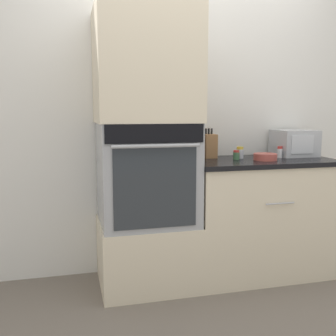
{
  "coord_description": "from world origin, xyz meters",
  "views": [
    {
      "loc": [
        -0.89,
        -2.45,
        1.28
      ],
      "look_at": [
        -0.21,
        0.21,
        0.88
      ],
      "focal_mm": 42.0,
      "sensor_mm": 36.0,
      "label": 1
    }
  ],
  "objects_px": {
    "condiment_jar_near": "(240,153)",
    "wall_oven": "(147,173)",
    "knife_block": "(209,146)",
    "bowl": "(265,157)",
    "microwave": "(294,143)",
    "condiment_jar_mid": "(236,155)",
    "condiment_jar_far": "(280,152)"
  },
  "relations": [
    {
      "from": "wall_oven",
      "to": "knife_block",
      "type": "bearing_deg",
      "value": 20.02
    },
    {
      "from": "condiment_jar_near",
      "to": "condiment_jar_mid",
      "type": "relative_size",
      "value": 1.3
    },
    {
      "from": "condiment_jar_mid",
      "to": "bowl",
      "type": "bearing_deg",
      "value": -26.37
    },
    {
      "from": "wall_oven",
      "to": "microwave",
      "type": "xyz_separation_m",
      "value": [
        1.27,
        0.13,
        0.18
      ]
    },
    {
      "from": "microwave",
      "to": "knife_block",
      "type": "distance_m",
      "value": 0.73
    },
    {
      "from": "microwave",
      "to": "bowl",
      "type": "bearing_deg",
      "value": -151.01
    },
    {
      "from": "knife_block",
      "to": "condiment_jar_far",
      "type": "bearing_deg",
      "value": -15.98
    },
    {
      "from": "wall_oven",
      "to": "bowl",
      "type": "xyz_separation_m",
      "value": [
        0.9,
        -0.07,
        0.1
      ]
    },
    {
      "from": "microwave",
      "to": "condiment_jar_mid",
      "type": "xyz_separation_m",
      "value": [
        -0.57,
        -0.11,
        -0.07
      ]
    },
    {
      "from": "condiment_jar_near",
      "to": "knife_block",
      "type": "bearing_deg",
      "value": 151.69
    },
    {
      "from": "microwave",
      "to": "knife_block",
      "type": "bearing_deg",
      "value": 174.93
    },
    {
      "from": "bowl",
      "to": "condiment_jar_near",
      "type": "relative_size",
      "value": 1.92
    },
    {
      "from": "microwave",
      "to": "bowl",
      "type": "relative_size",
      "value": 1.76
    },
    {
      "from": "condiment_jar_near",
      "to": "condiment_jar_far",
      "type": "relative_size",
      "value": 1.0
    },
    {
      "from": "microwave",
      "to": "knife_block",
      "type": "relative_size",
      "value": 1.34
    },
    {
      "from": "bowl",
      "to": "condiment_jar_far",
      "type": "distance_m",
      "value": 0.22
    },
    {
      "from": "condiment_jar_near",
      "to": "condiment_jar_mid",
      "type": "bearing_deg",
      "value": -134.6
    },
    {
      "from": "knife_block",
      "to": "condiment_jar_mid",
      "type": "height_order",
      "value": "knife_block"
    },
    {
      "from": "microwave",
      "to": "condiment_jar_far",
      "type": "bearing_deg",
      "value": -153.48
    },
    {
      "from": "bowl",
      "to": "microwave",
      "type": "bearing_deg",
      "value": 28.99
    },
    {
      "from": "wall_oven",
      "to": "microwave",
      "type": "bearing_deg",
      "value": 6.01
    },
    {
      "from": "microwave",
      "to": "condiment_jar_far",
      "type": "xyz_separation_m",
      "value": [
        -0.18,
        -0.09,
        -0.06
      ]
    },
    {
      "from": "wall_oven",
      "to": "bowl",
      "type": "relative_size",
      "value": 4.09
    },
    {
      "from": "condiment_jar_near",
      "to": "wall_oven",
      "type": "bearing_deg",
      "value": -173.96
    },
    {
      "from": "condiment_jar_near",
      "to": "condiment_jar_far",
      "type": "xyz_separation_m",
      "value": [
        0.33,
        -0.04,
        0.0
      ]
    },
    {
      "from": "wall_oven",
      "to": "condiment_jar_near",
      "type": "xyz_separation_m",
      "value": [
        0.76,
        0.08,
        0.12
      ]
    },
    {
      "from": "knife_block",
      "to": "condiment_jar_far",
      "type": "xyz_separation_m",
      "value": [
        0.54,
        -0.16,
        -0.05
      ]
    },
    {
      "from": "wall_oven",
      "to": "condiment_jar_near",
      "type": "bearing_deg",
      "value": 6.04
    },
    {
      "from": "condiment_jar_near",
      "to": "condiment_jar_far",
      "type": "height_order",
      "value": "same"
    },
    {
      "from": "knife_block",
      "to": "condiment_jar_far",
      "type": "distance_m",
      "value": 0.57
    },
    {
      "from": "knife_block",
      "to": "wall_oven",
      "type": "bearing_deg",
      "value": -159.98
    },
    {
      "from": "microwave",
      "to": "knife_block",
      "type": "xyz_separation_m",
      "value": [
        -0.73,
        0.06,
        -0.01
      ]
    }
  ]
}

